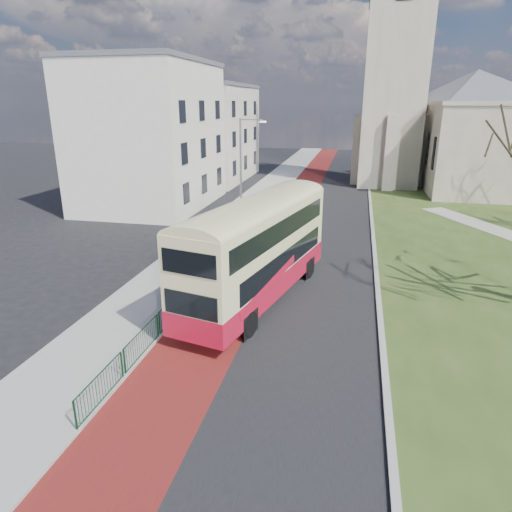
# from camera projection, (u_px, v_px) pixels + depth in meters

# --- Properties ---
(ground) EXTENTS (160.00, 160.00, 0.00)m
(ground) POSITION_uv_depth(u_px,v_px,m) (240.00, 322.00, 20.32)
(ground) COLOR black
(ground) RESTS_ON ground
(road_carriageway) EXTENTS (9.00, 120.00, 0.01)m
(road_carriageway) POSITION_uv_depth(u_px,v_px,m) (316.00, 218.00, 38.52)
(road_carriageway) COLOR black
(road_carriageway) RESTS_ON ground
(bus_lane) EXTENTS (3.40, 120.00, 0.01)m
(bus_lane) POSITION_uv_depth(u_px,v_px,m) (284.00, 216.00, 39.07)
(bus_lane) COLOR #591414
(bus_lane) RESTS_ON ground
(pavement_west) EXTENTS (4.00, 120.00, 0.12)m
(pavement_west) POSITION_uv_depth(u_px,v_px,m) (241.00, 214.00, 39.83)
(pavement_west) COLOR gray
(pavement_west) RESTS_ON ground
(kerb_west) EXTENTS (0.25, 120.00, 0.13)m
(kerb_west) POSITION_uv_depth(u_px,v_px,m) (264.00, 215.00, 39.42)
(kerb_west) COLOR #999993
(kerb_west) RESTS_ON ground
(kerb_east) EXTENTS (0.25, 80.00, 0.13)m
(kerb_east) POSITION_uv_depth(u_px,v_px,m) (371.00, 215.00, 39.42)
(kerb_east) COLOR #999993
(kerb_east) RESTS_ON ground
(pedestrian_railing) EXTENTS (0.07, 24.00, 1.12)m
(pedestrian_railing) POSITION_uv_depth(u_px,v_px,m) (205.00, 274.00, 24.45)
(pedestrian_railing) COLOR #0C381C
(pedestrian_railing) RESTS_ON ground
(gothic_church) EXTENTS (16.38, 18.00, 40.00)m
(gothic_church) POSITION_uv_depth(u_px,v_px,m) (440.00, 64.00, 48.72)
(gothic_church) COLOR gray
(gothic_church) RESTS_ON ground
(street_block_near) EXTENTS (10.30, 14.30, 13.00)m
(street_block_near) POSITION_uv_depth(u_px,v_px,m) (150.00, 134.00, 41.44)
(street_block_near) COLOR beige
(street_block_near) RESTS_ON ground
(street_block_far) EXTENTS (10.30, 16.30, 11.50)m
(street_block_far) POSITION_uv_depth(u_px,v_px,m) (206.00, 132.00, 56.49)
(street_block_far) COLOR beige
(street_block_far) RESTS_ON ground
(streetlamp) EXTENTS (2.13, 0.18, 8.00)m
(streetlamp) POSITION_uv_depth(u_px,v_px,m) (243.00, 164.00, 36.39)
(streetlamp) COLOR gray
(streetlamp) RESTS_ON pavement_west
(bus) EXTENTS (5.28, 12.01, 4.89)m
(bus) POSITION_uv_depth(u_px,v_px,m) (258.00, 246.00, 21.73)
(bus) COLOR #A80F27
(bus) RESTS_ON ground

